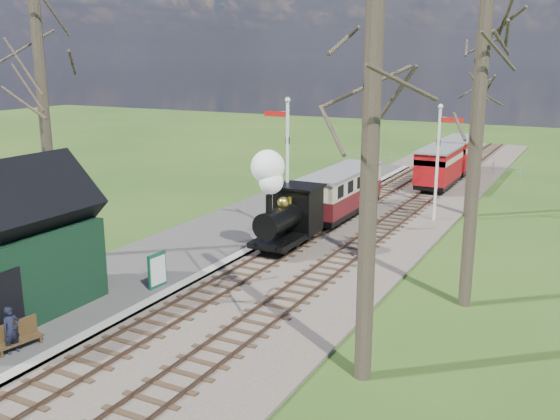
{
  "coord_description": "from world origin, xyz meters",
  "views": [
    {
      "loc": [
        11.25,
        -7.61,
        7.86
      ],
      "look_at": [
        -0.51,
        14.94,
        1.6
      ],
      "focal_mm": 40.0,
      "sensor_mm": 36.0,
      "label": 1
    }
  ],
  "objects_px": {
    "red_carriage_b": "(458,155)",
    "sign_board": "(157,270)",
    "bench": "(16,336)",
    "person": "(11,330)",
    "locomotive": "(286,205)",
    "semaphore_near": "(286,158)",
    "coach": "(341,190)",
    "red_carriage_a": "(439,167)",
    "semaphore_far": "(439,154)"
  },
  "relations": [
    {
      "from": "coach",
      "to": "person",
      "type": "height_order",
      "value": "coach"
    },
    {
      "from": "red_carriage_a",
      "to": "sign_board",
      "type": "bearing_deg",
      "value": -101.49
    },
    {
      "from": "semaphore_far",
      "to": "sign_board",
      "type": "xyz_separation_m",
      "value": [
        -6.12,
        -13.72,
        -2.55
      ]
    },
    {
      "from": "coach",
      "to": "red_carriage_a",
      "type": "xyz_separation_m",
      "value": [
        2.6,
        9.14,
        -0.01
      ]
    },
    {
      "from": "semaphore_near",
      "to": "semaphore_far",
      "type": "xyz_separation_m",
      "value": [
        5.14,
        6.0,
        -0.27
      ]
    },
    {
      "from": "semaphore_near",
      "to": "semaphore_far",
      "type": "distance_m",
      "value": 7.91
    },
    {
      "from": "bench",
      "to": "person",
      "type": "xyz_separation_m",
      "value": [
        0.15,
        -0.25,
        0.3
      ]
    },
    {
      "from": "bench",
      "to": "red_carriage_a",
      "type": "bearing_deg",
      "value": 79.79
    },
    {
      "from": "red_carriage_b",
      "to": "bench",
      "type": "distance_m",
      "value": 32.7
    },
    {
      "from": "locomotive",
      "to": "semaphore_far",
      "type": "bearing_deg",
      "value": 59.75
    },
    {
      "from": "semaphore_near",
      "to": "red_carriage_a",
      "type": "height_order",
      "value": "semaphore_near"
    },
    {
      "from": "semaphore_far",
      "to": "red_carriage_a",
      "type": "xyz_separation_m",
      "value": [
        -1.77,
        7.68,
        -1.93
      ]
    },
    {
      "from": "red_carriage_b",
      "to": "bench",
      "type": "xyz_separation_m",
      "value": [
        -4.83,
        -32.33,
        -0.87
      ]
    },
    {
      "from": "locomotive",
      "to": "bench",
      "type": "relative_size",
      "value": 3.12
    },
    {
      "from": "semaphore_near",
      "to": "coach",
      "type": "distance_m",
      "value": 5.1
    },
    {
      "from": "semaphore_near",
      "to": "coach",
      "type": "bearing_deg",
      "value": 80.38
    },
    {
      "from": "locomotive",
      "to": "sign_board",
      "type": "bearing_deg",
      "value": -105.65
    },
    {
      "from": "locomotive",
      "to": "coach",
      "type": "bearing_deg",
      "value": 89.89
    },
    {
      "from": "red_carriage_b",
      "to": "person",
      "type": "relative_size",
      "value": 3.73
    },
    {
      "from": "coach",
      "to": "red_carriage_b",
      "type": "bearing_deg",
      "value": 79.93
    },
    {
      "from": "person",
      "to": "red_carriage_a",
      "type": "bearing_deg",
      "value": -2.92
    },
    {
      "from": "person",
      "to": "red_carriage_b",
      "type": "bearing_deg",
      "value": -1.28
    },
    {
      "from": "semaphore_far",
      "to": "red_carriage_b",
      "type": "height_order",
      "value": "semaphore_far"
    },
    {
      "from": "coach",
      "to": "locomotive",
      "type": "bearing_deg",
      "value": -90.11
    },
    {
      "from": "sign_board",
      "to": "person",
      "type": "xyz_separation_m",
      "value": [
        -0.34,
        -5.68,
        0.05
      ]
    },
    {
      "from": "red_carriage_b",
      "to": "person",
      "type": "bearing_deg",
      "value": -98.19
    },
    {
      "from": "red_carriage_b",
      "to": "semaphore_far",
      "type": "bearing_deg",
      "value": -82.33
    },
    {
      "from": "red_carriage_a",
      "to": "bench",
      "type": "relative_size",
      "value": 3.56
    },
    {
      "from": "red_carriage_b",
      "to": "sign_board",
      "type": "xyz_separation_m",
      "value": [
        -4.35,
        -26.9,
        -0.62
      ]
    },
    {
      "from": "coach",
      "to": "person",
      "type": "relative_size",
      "value": 5.22
    },
    {
      "from": "semaphore_near",
      "to": "red_carriage_a",
      "type": "distance_m",
      "value": 14.25
    },
    {
      "from": "coach",
      "to": "red_carriage_b",
      "type": "relative_size",
      "value": 1.4
    },
    {
      "from": "sign_board",
      "to": "bench",
      "type": "height_order",
      "value": "sign_board"
    },
    {
      "from": "red_carriage_a",
      "to": "sign_board",
      "type": "xyz_separation_m",
      "value": [
        -4.35,
        -21.4,
        -0.62
      ]
    },
    {
      "from": "red_carriage_b",
      "to": "sign_board",
      "type": "bearing_deg",
      "value": -99.18
    },
    {
      "from": "sign_board",
      "to": "bench",
      "type": "distance_m",
      "value": 5.46
    },
    {
      "from": "red_carriage_a",
      "to": "person",
      "type": "xyz_separation_m",
      "value": [
        -4.69,
        -27.08,
        -0.58
      ]
    },
    {
      "from": "semaphore_far",
      "to": "bench",
      "type": "bearing_deg",
      "value": -109.03
    },
    {
      "from": "semaphore_near",
      "to": "locomotive",
      "type": "bearing_deg",
      "value": -63.54
    },
    {
      "from": "coach",
      "to": "bench",
      "type": "xyz_separation_m",
      "value": [
        -2.23,
        -17.69,
        -0.89
      ]
    },
    {
      "from": "red_carriage_a",
      "to": "person",
      "type": "bearing_deg",
      "value": -99.82
    },
    {
      "from": "semaphore_far",
      "to": "red_carriage_b",
      "type": "bearing_deg",
      "value": 97.67
    },
    {
      "from": "locomotive",
      "to": "coach",
      "type": "xyz_separation_m",
      "value": [
        0.01,
        6.06,
        -0.52
      ]
    },
    {
      "from": "red_carriage_a",
      "to": "person",
      "type": "height_order",
      "value": "red_carriage_a"
    },
    {
      "from": "locomotive",
      "to": "bench",
      "type": "bearing_deg",
      "value": -100.81
    },
    {
      "from": "semaphore_near",
      "to": "semaphore_far",
      "type": "relative_size",
      "value": 1.09
    },
    {
      "from": "person",
      "to": "sign_board",
      "type": "bearing_deg",
      "value": 3.5
    },
    {
      "from": "bench",
      "to": "semaphore_near",
      "type": "bearing_deg",
      "value": 83.65
    },
    {
      "from": "red_carriage_a",
      "to": "sign_board",
      "type": "height_order",
      "value": "red_carriage_a"
    },
    {
      "from": "bench",
      "to": "coach",
      "type": "bearing_deg",
      "value": 82.81
    }
  ]
}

